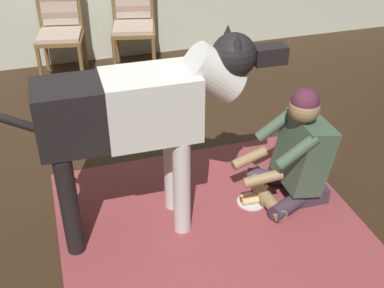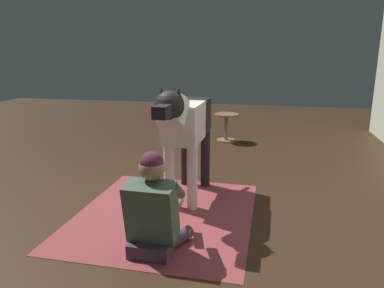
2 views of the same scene
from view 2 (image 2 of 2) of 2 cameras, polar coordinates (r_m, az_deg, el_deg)
The scene contains 6 objects.
ground_plane at distance 4.02m, azimuth -3.73°, elevation -9.34°, with size 15.57×15.57×0.00m, color #362314.
area_rug at distance 3.77m, azimuth -4.31°, elevation -10.94°, with size 2.00×1.76×0.01m, color #913B3F.
person_sitting_on_floor at distance 3.02m, azimuth -6.11°, elevation -10.45°, with size 0.65×0.58×0.86m.
large_dog at distance 3.84m, azimuth -1.06°, elevation 2.93°, with size 1.69×0.37×1.31m.
hot_dog_on_plate at distance 3.43m, azimuth -4.19°, elevation -13.27°, with size 0.21×0.21×0.06m.
round_side_table at distance 6.69m, azimuth 5.46°, elevation 3.08°, with size 0.45×0.45×0.51m.
Camera 2 is at (3.53, 1.04, 1.62)m, focal length 33.68 mm.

